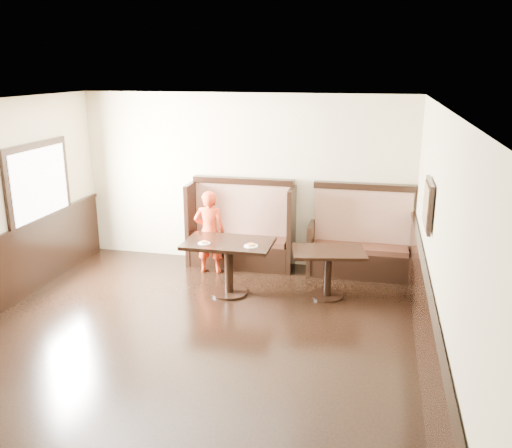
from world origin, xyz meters
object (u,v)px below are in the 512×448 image
(booth_neighbor, at_px, (361,245))
(child, at_px, (209,232))
(table_neighbor, at_px, (328,262))
(booth_main, at_px, (242,234))
(table_main, at_px, (229,254))

(booth_neighbor, xyz_separation_m, child, (-2.36, -0.45, 0.19))
(table_neighbor, distance_m, child, 2.02)
(booth_main, distance_m, child, 0.63)
(booth_main, xyz_separation_m, table_neighbor, (1.53, -1.02, -0.00))
(table_main, xyz_separation_m, table_neighbor, (1.41, 0.21, -0.08))
(booth_neighbor, bearing_deg, table_main, -146.18)
(booth_neighbor, relative_size, table_neighbor, 1.47)
(booth_main, relative_size, child, 1.30)
(booth_main, bearing_deg, child, -132.16)
(table_neighbor, bearing_deg, table_main, 176.58)
(booth_main, relative_size, booth_neighbor, 1.06)
(booth_main, distance_m, booth_neighbor, 1.95)
(booth_neighbor, relative_size, child, 1.23)
(child, bearing_deg, table_neighbor, 156.27)
(table_main, bearing_deg, child, 124.33)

